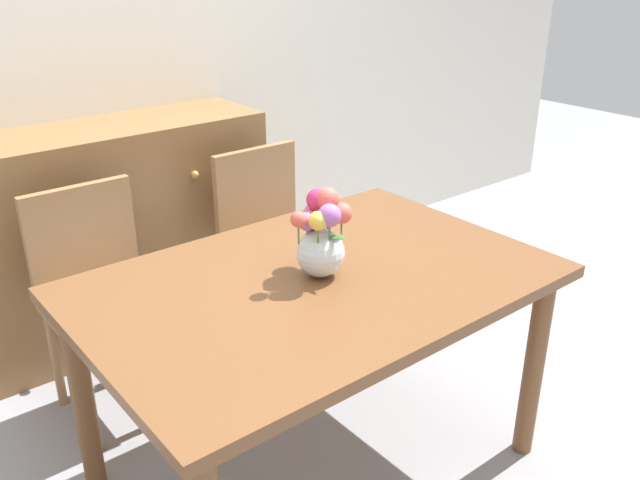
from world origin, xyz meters
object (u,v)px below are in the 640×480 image
(chair_left, at_px, (99,287))
(chair_right, at_px, (271,235))
(dresser, at_px, (117,233))
(flower_vase, at_px, (320,234))
(dining_table, at_px, (316,303))

(chair_left, xyz_separation_m, chair_right, (0.80, 0.00, 0.00))
(chair_right, xyz_separation_m, dresser, (-0.52, 0.50, -0.02))
(chair_right, xyz_separation_m, flower_vase, (-0.38, -0.82, 0.38))
(dining_table, distance_m, dresser, 1.35)
(chair_right, bearing_deg, flower_vase, 65.39)
(dining_table, xyz_separation_m, chair_right, (0.40, 0.83, -0.15))
(flower_vase, bearing_deg, dresser, 96.20)
(chair_right, bearing_deg, dresser, -43.81)
(dresser, bearing_deg, chair_right, -43.81)
(dining_table, relative_size, chair_left, 1.63)
(chair_left, distance_m, dresser, 0.57)
(chair_left, xyz_separation_m, flower_vase, (0.43, -0.82, 0.38))
(chair_left, distance_m, flower_vase, 1.00)
(chair_left, height_order, chair_right, same)
(chair_left, relative_size, chair_right, 1.00)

